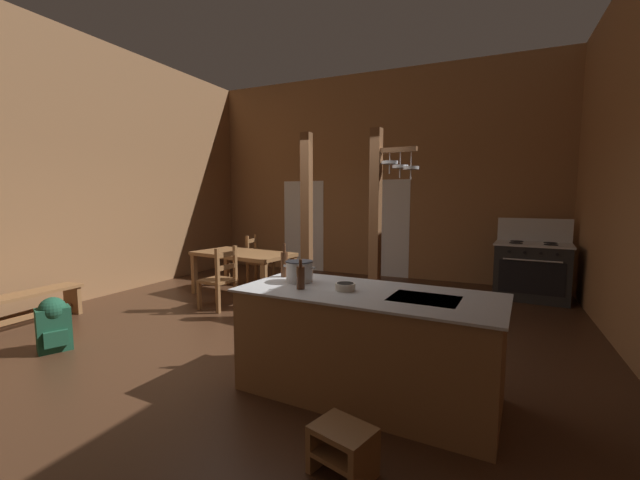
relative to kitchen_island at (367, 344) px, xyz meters
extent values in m
cube|color=#422819|center=(-1.44, 0.89, -0.50)|extent=(8.14, 9.14, 0.10)
cube|color=#93663F|center=(-1.44, 5.13, 1.69)|extent=(8.14, 0.14, 4.27)
cube|color=#93663F|center=(-5.18, 0.89, 1.69)|extent=(0.14, 9.14, 4.27)
cube|color=white|center=(-3.10, 5.05, 0.58)|extent=(1.00, 0.01, 2.05)
cube|color=white|center=(-1.08, 5.05, 0.58)|extent=(0.84, 0.01, 2.05)
cube|color=olive|center=(0.00, 0.00, -0.01)|extent=(2.16, 1.04, 0.88)
cube|color=silver|center=(0.00, 0.00, 0.44)|extent=(2.22, 1.10, 0.02)
cube|color=black|center=(0.47, -0.03, 0.45)|extent=(0.55, 0.43, 0.00)
cube|color=black|center=(0.03, 0.43, -0.40)|extent=(1.99, 0.17, 0.10)
cube|color=#242424|center=(1.54, 4.19, 0.00)|extent=(1.16, 0.85, 0.90)
cube|color=black|center=(1.51, 3.81, -0.03)|extent=(0.93, 0.09, 0.52)
cylinder|color=silver|center=(1.50, 3.78, 0.25)|extent=(0.82, 0.10, 0.02)
cube|color=silver|center=(1.54, 4.19, 0.47)|extent=(1.20, 0.90, 0.03)
cube|color=silver|center=(1.57, 4.55, 0.67)|extent=(1.14, 0.14, 0.40)
cylinder|color=black|center=(1.77, 4.02, 0.49)|extent=(0.22, 0.22, 0.01)
cylinder|color=black|center=(1.28, 4.06, 0.49)|extent=(0.22, 0.22, 0.01)
cylinder|color=black|center=(1.80, 4.32, 0.49)|extent=(0.22, 0.22, 0.01)
cylinder|color=black|center=(1.31, 4.36, 0.49)|extent=(0.22, 0.22, 0.01)
cylinder|color=black|center=(1.83, 3.76, 0.37)|extent=(0.05, 0.03, 0.04)
cylinder|color=black|center=(1.61, 3.78, 0.37)|extent=(0.05, 0.03, 0.04)
cylinder|color=black|center=(1.40, 3.80, 0.37)|extent=(0.05, 0.03, 0.04)
cylinder|color=black|center=(1.18, 3.82, 0.37)|extent=(0.05, 0.03, 0.04)
cube|color=brown|center=(-0.58, 2.23, 0.86)|extent=(0.15, 0.15, 2.62)
cube|color=brown|center=(-0.33, 2.21, 1.86)|extent=(0.63, 0.14, 0.06)
cylinder|color=silver|center=(-0.39, 2.21, 1.79)|extent=(0.01, 0.01, 0.14)
cylinder|color=silver|center=(-0.39, 2.21, 1.70)|extent=(0.24, 0.24, 0.04)
cylinder|color=silver|center=(-0.39, 2.21, 1.62)|extent=(0.02, 0.02, 0.14)
cylinder|color=silver|center=(-0.24, 2.20, 1.76)|extent=(0.01, 0.01, 0.20)
cylinder|color=silver|center=(-0.24, 2.20, 1.64)|extent=(0.23, 0.23, 0.04)
cylinder|color=silver|center=(-0.24, 2.20, 1.56)|extent=(0.02, 0.02, 0.14)
cylinder|color=silver|center=(-0.09, 2.18, 1.75)|extent=(0.01, 0.01, 0.23)
cylinder|color=silver|center=(-0.09, 2.18, 1.61)|extent=(0.23, 0.23, 0.04)
cylinder|color=silver|center=(-0.09, 2.18, 1.53)|extent=(0.02, 0.02, 0.14)
cube|color=brown|center=(-1.62, 2.18, 0.86)|extent=(0.14, 0.14, 2.62)
cube|color=brown|center=(0.16, -0.99, -0.17)|extent=(0.43, 0.37, 0.04)
cube|color=brown|center=(0.01, -0.95, -0.32)|extent=(0.12, 0.28, 0.26)
cube|color=brown|center=(0.32, -1.04, -0.32)|extent=(0.12, 0.28, 0.26)
cube|color=brown|center=(0.16, -0.99, -0.31)|extent=(0.39, 0.36, 0.03)
cube|color=olive|center=(-2.99, 2.48, 0.26)|extent=(1.81, 1.13, 0.06)
cube|color=olive|center=(-3.71, 2.98, -0.11)|extent=(0.09, 0.09, 0.68)
cube|color=olive|center=(-2.15, 2.76, -0.11)|extent=(0.09, 0.09, 0.68)
cube|color=olive|center=(-3.82, 2.21, -0.11)|extent=(0.09, 0.09, 0.68)
cube|color=olive|center=(-2.26, 1.99, -0.11)|extent=(0.09, 0.09, 0.68)
cube|color=brown|center=(-3.18, 3.35, -0.02)|extent=(0.50, 0.50, 0.04)
cube|color=brown|center=(-3.02, 3.57, -0.24)|extent=(0.06, 0.06, 0.41)
cube|color=brown|center=(-2.97, 3.19, -0.24)|extent=(0.06, 0.06, 0.41)
cube|color=brown|center=(-3.40, 3.51, 0.03)|extent=(0.06, 0.06, 0.95)
cube|color=brown|center=(-3.34, 3.14, 0.03)|extent=(0.06, 0.06, 0.95)
cube|color=brown|center=(-3.37, 3.32, 0.39)|extent=(0.09, 0.38, 0.07)
cube|color=brown|center=(-3.37, 3.32, 0.20)|extent=(0.09, 0.38, 0.07)
cube|color=brown|center=(-2.85, 1.61, -0.02)|extent=(0.48, 0.48, 0.04)
cube|color=brown|center=(-3.05, 1.44, -0.24)|extent=(0.05, 0.05, 0.41)
cube|color=brown|center=(-3.02, 1.82, -0.24)|extent=(0.05, 0.05, 0.41)
cube|color=brown|center=(-2.67, 1.41, 0.03)|extent=(0.05, 0.05, 0.95)
cube|color=brown|center=(-2.64, 1.79, 0.03)|extent=(0.05, 0.05, 0.95)
cube|color=brown|center=(-2.66, 1.60, 0.39)|extent=(0.07, 0.38, 0.07)
cube|color=brown|center=(-2.66, 1.60, 0.20)|extent=(0.07, 0.38, 0.07)
cube|color=olive|center=(-4.59, -0.11, -0.03)|extent=(0.40, 1.46, 0.04)
cube|color=olive|center=(-4.61, 0.55, -0.25)|extent=(0.31, 0.07, 0.40)
cube|color=olive|center=(-4.59, -0.11, -0.33)|extent=(0.09, 1.25, 0.06)
cube|color=#1E5138|center=(-3.42, -0.46, -0.21)|extent=(0.34, 0.38, 0.48)
cube|color=#1E5138|center=(-3.30, -0.51, -0.28)|extent=(0.15, 0.23, 0.17)
cylinder|color=black|center=(-3.49, -0.32, -0.21)|extent=(0.05, 0.05, 0.38)
cylinder|color=black|center=(-3.58, -0.49, -0.21)|extent=(0.05, 0.05, 0.38)
sphere|color=#1E5138|center=(-3.42, -0.46, 0.01)|extent=(0.36, 0.36, 0.27)
cylinder|color=silver|center=(-0.69, 0.11, 0.54)|extent=(0.25, 0.25, 0.19)
cylinder|color=black|center=(-0.69, 0.11, 0.64)|extent=(0.26, 0.26, 0.01)
cylinder|color=silver|center=(-0.83, 0.11, 0.59)|extent=(0.05, 0.02, 0.02)
cylinder|color=silver|center=(-0.55, 0.11, 0.59)|extent=(0.05, 0.02, 0.02)
cylinder|color=silver|center=(-0.18, -0.03, 0.48)|extent=(0.17, 0.17, 0.06)
cylinder|color=black|center=(-0.18, -0.03, 0.51)|extent=(0.14, 0.14, 0.00)
cylinder|color=#56331E|center=(-0.55, -0.14, 0.54)|extent=(0.07, 0.07, 0.19)
cylinder|color=#56331E|center=(-0.55, -0.14, 0.67)|extent=(0.03, 0.03, 0.07)
cylinder|color=#56331E|center=(-0.93, 0.26, 0.57)|extent=(0.07, 0.07, 0.24)
cylinder|color=#56331E|center=(-0.93, 0.26, 0.74)|extent=(0.03, 0.03, 0.09)
camera|label=1|loc=(0.94, -3.08, 1.23)|focal=22.07mm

